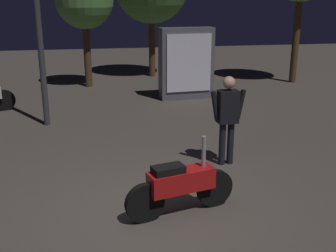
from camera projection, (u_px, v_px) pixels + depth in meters
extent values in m
plane|color=#4C443D|center=(148.00, 211.00, 6.04)|extent=(40.00, 40.00, 0.00)
cylinder|color=black|center=(145.00, 203.00, 5.69)|extent=(0.57, 0.23, 0.56)
cylinder|color=black|center=(215.00, 188.00, 6.14)|extent=(0.57, 0.23, 0.56)
cube|color=#B71414|center=(181.00, 180.00, 5.85)|extent=(0.99, 0.52, 0.30)
cube|color=black|center=(168.00, 169.00, 5.71)|extent=(0.49, 0.34, 0.10)
cylinder|color=gray|center=(204.00, 151.00, 5.88)|extent=(0.07, 0.07, 0.45)
sphere|color=#F2EABF|center=(209.00, 172.00, 6.01)|extent=(0.12, 0.12, 0.12)
cylinder|color=black|center=(5.00, 100.00, 11.33)|extent=(0.56, 0.28, 0.56)
cylinder|color=black|center=(230.00, 143.00, 7.67)|extent=(0.12, 0.12, 0.80)
cylinder|color=black|center=(222.00, 144.00, 7.63)|extent=(0.12, 0.12, 0.80)
cube|color=black|center=(228.00, 107.00, 7.44)|extent=(0.37, 0.26, 0.59)
sphere|color=tan|center=(229.00, 83.00, 7.31)|extent=(0.22, 0.22, 0.22)
cylinder|color=black|center=(241.00, 104.00, 7.49)|extent=(0.19, 0.10, 0.54)
cylinder|color=black|center=(215.00, 106.00, 7.38)|extent=(0.19, 0.10, 0.54)
cylinder|color=#38383D|center=(39.00, 28.00, 9.44)|extent=(0.14, 0.14, 4.59)
cylinder|color=#4C331E|center=(87.00, 54.00, 14.10)|extent=(0.24, 0.24, 2.21)
cylinder|color=#4C331E|center=(296.00, 38.00, 14.70)|extent=(0.24, 0.24, 3.12)
cylinder|color=#4C331E|center=(152.00, 45.00, 15.95)|extent=(0.24, 0.24, 2.39)
cube|color=#595960|center=(186.00, 63.00, 12.50)|extent=(1.63, 0.62, 2.10)
cube|color=white|center=(189.00, 63.00, 12.24)|extent=(1.34, 0.14, 1.68)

